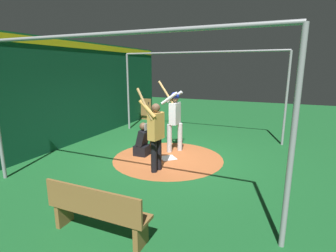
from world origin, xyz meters
The scene contains 10 objects.
ground_plane centered at (0.00, 0.00, 0.00)m, with size 27.96×27.96×0.00m, color #195B28.
dirt_circle centered at (0.00, 0.00, 0.00)m, with size 3.13×3.13×0.01m, color #B76033.
home_plate centered at (0.00, 0.00, 0.01)m, with size 0.42×0.42×0.01m, color white.
batter centered at (-0.08, 0.68, 1.12)m, with size 0.68×0.49×2.16m.
catcher centered at (-0.78, -0.03, 0.39)m, with size 0.58×0.40×0.99m.
visitor centered at (0.08, -0.95, 0.99)m, with size 0.59×0.51×2.07m.
back_wall centered at (-3.63, 0.00, 1.72)m, with size 0.23×11.96×3.42m.
cage_frame centered at (0.00, 0.00, 2.19)m, with size 6.06×5.58×3.11m.
bat_rack centered at (-3.39, 4.78, 0.50)m, with size 0.82×0.21×1.05m.
bench centered at (0.41, -3.64, 0.44)m, with size 1.68×0.36×0.85m.
Camera 1 is at (2.78, -6.41, 2.53)m, focal length 27.57 mm.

